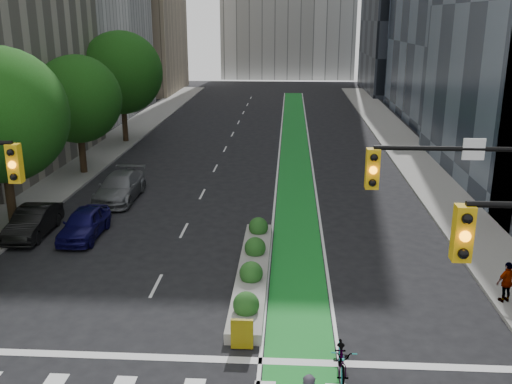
# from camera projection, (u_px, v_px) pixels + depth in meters

# --- Properties ---
(ground) EXTENTS (160.00, 160.00, 0.00)m
(ground) POSITION_uv_depth(u_px,v_px,m) (195.00, 383.00, 16.19)
(ground) COLOR black
(ground) RESTS_ON ground
(sidewalk_left) EXTENTS (3.60, 90.00, 0.15)m
(sidewalk_left) POSITION_uv_depth(u_px,v_px,m) (88.00, 162.00, 40.70)
(sidewalk_left) COLOR gray
(sidewalk_left) RESTS_ON ground
(sidewalk_right) EXTENTS (3.60, 90.00, 0.15)m
(sidewalk_right) POSITION_uv_depth(u_px,v_px,m) (423.00, 167.00, 39.36)
(sidewalk_right) COLOR gray
(sidewalk_right) RESTS_ON ground
(bike_lane_paint) EXTENTS (2.20, 70.00, 0.01)m
(bike_lane_paint) POSITION_uv_depth(u_px,v_px,m) (295.00, 150.00, 44.65)
(bike_lane_paint) COLOR #178127
(bike_lane_paint) RESTS_ON ground
(tree_mid) EXTENTS (6.40, 6.40, 8.78)m
(tree_mid) POSITION_uv_depth(u_px,v_px,m) (0.00, 115.00, 26.64)
(tree_mid) COLOR black
(tree_mid) RESTS_ON ground
(tree_midfar) EXTENTS (5.60, 5.60, 7.76)m
(tree_midfar) POSITION_uv_depth(u_px,v_px,m) (77.00, 99.00, 36.36)
(tree_midfar) COLOR black
(tree_midfar) RESTS_ON ground
(tree_far) EXTENTS (6.60, 6.60, 9.00)m
(tree_far) POSITION_uv_depth(u_px,v_px,m) (121.00, 73.00, 45.68)
(tree_far) COLOR black
(tree_far) RESTS_ON ground
(median_planter) EXTENTS (1.20, 10.26, 1.10)m
(median_planter) POSITION_uv_depth(u_px,v_px,m) (253.00, 268.00, 22.73)
(median_planter) COLOR gray
(median_planter) RESTS_ON ground
(bicycle) EXTENTS (0.77, 2.07, 1.08)m
(bicycle) POSITION_uv_depth(u_px,v_px,m) (342.00, 358.00, 16.45)
(bicycle) COLOR gray
(bicycle) RESTS_ON ground
(parked_car_left_near) EXTENTS (1.64, 4.05, 1.38)m
(parked_car_left_near) POSITION_uv_depth(u_px,v_px,m) (84.00, 223.00, 26.76)
(parked_car_left_near) COLOR #0F0C4A
(parked_car_left_near) RESTS_ON ground
(parked_car_left_mid) EXTENTS (1.57, 4.22, 1.38)m
(parked_car_left_mid) POSITION_uv_depth(u_px,v_px,m) (33.00, 222.00, 27.00)
(parked_car_left_mid) COLOR black
(parked_car_left_mid) RESTS_ON ground
(parked_car_left_far) EXTENTS (2.08, 5.12, 1.49)m
(parked_car_left_far) POSITION_uv_depth(u_px,v_px,m) (120.00, 187.00, 32.31)
(parked_car_left_far) COLOR slate
(parked_car_left_far) RESTS_ON ground
(pedestrian_far) EXTENTS (0.97, 0.68, 1.52)m
(pedestrian_far) POSITION_uv_depth(u_px,v_px,m) (507.00, 282.00, 20.34)
(pedestrian_far) COLOR gray
(pedestrian_far) RESTS_ON sidewalk_right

